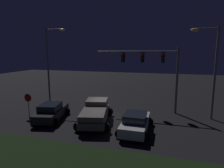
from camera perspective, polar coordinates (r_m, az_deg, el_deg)
ground_plane at (r=17.99m, az=-2.41°, el=-10.11°), size 80.00×80.00×0.00m
grass_median at (r=11.29m, az=-16.89°, el=-22.96°), size 22.65×5.34×0.10m
pickup_truck at (r=16.67m, az=-4.95°, el=-8.12°), size 3.69×5.71×1.80m
car_sedan at (r=14.93m, az=7.08°, el=-11.35°), size 2.48×4.40×1.51m
car_sedan_far at (r=18.18m, az=-17.76°, el=-7.90°), size 3.04×4.67×1.51m
traffic_signal_gantry at (r=19.45m, az=11.92°, el=5.95°), size 8.32×0.56×6.50m
street_lamp_left at (r=23.13m, az=-17.83°, el=7.55°), size 2.49×0.44×8.72m
street_lamp_right at (r=18.90m, az=27.41°, el=5.76°), size 2.37×0.44×8.22m
stop_sign at (r=19.48m, az=-23.88°, el=-4.61°), size 0.76×0.08×2.23m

